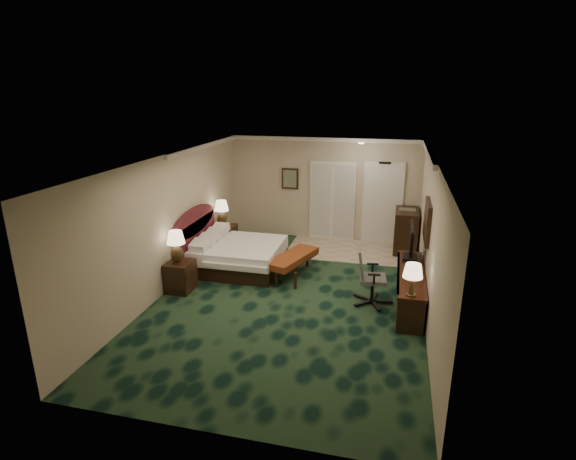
% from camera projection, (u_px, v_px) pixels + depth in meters
% --- Properties ---
extents(floor, '(5.00, 7.50, 0.00)m').
position_uv_depth(floor, '(291.00, 297.00, 8.80)').
color(floor, black).
rests_on(floor, ground).
extents(ceiling, '(5.00, 7.50, 0.00)m').
position_uv_depth(ceiling, '(291.00, 160.00, 7.98)').
color(ceiling, white).
rests_on(ceiling, wall_back).
extents(wall_back, '(5.00, 0.00, 2.70)m').
position_uv_depth(wall_back, '(323.00, 189.00, 11.86)').
color(wall_back, '#BAAC93').
rests_on(wall_back, ground).
extents(wall_front, '(5.00, 0.00, 2.70)m').
position_uv_depth(wall_front, '(213.00, 334.00, 4.92)').
color(wall_front, '#BAAC93').
rests_on(wall_front, ground).
extents(wall_left, '(0.00, 7.50, 2.70)m').
position_uv_depth(wall_left, '(169.00, 223.00, 8.95)').
color(wall_left, '#BAAC93').
rests_on(wall_left, ground).
extents(wall_right, '(0.00, 7.50, 2.70)m').
position_uv_depth(wall_right, '(430.00, 242.00, 7.83)').
color(wall_right, '#BAAC93').
rests_on(wall_right, ground).
extents(crown_molding, '(5.00, 7.50, 0.10)m').
position_uv_depth(crown_molding, '(291.00, 162.00, 8.00)').
color(crown_molding, white).
rests_on(crown_molding, wall_back).
extents(tile_patch, '(3.20, 1.70, 0.01)m').
position_uv_depth(tile_patch, '(352.00, 250.00, 11.29)').
color(tile_patch, tan).
rests_on(tile_patch, ground).
extents(headboard, '(0.12, 2.00, 1.40)m').
position_uv_depth(headboard, '(195.00, 238.00, 10.06)').
color(headboard, '#441117').
rests_on(headboard, ground).
extents(entry_door, '(1.02, 0.06, 2.18)m').
position_uv_depth(entry_door, '(382.00, 204.00, 11.58)').
color(entry_door, white).
rests_on(entry_door, ground).
extents(closet_doors, '(1.20, 0.06, 2.10)m').
position_uv_depth(closet_doors, '(332.00, 201.00, 11.86)').
color(closet_doors, '#B5B5B5').
rests_on(closet_doors, ground).
extents(wall_art, '(0.45, 0.06, 0.55)m').
position_uv_depth(wall_art, '(290.00, 179.00, 11.95)').
color(wall_art, '#4D655C').
rests_on(wall_art, wall_back).
extents(wall_mirror, '(0.05, 0.95, 0.75)m').
position_uv_depth(wall_mirror, '(427.00, 221.00, 8.34)').
color(wall_mirror, white).
rests_on(wall_mirror, wall_right).
extents(bed, '(1.86, 1.72, 0.59)m').
position_uv_depth(bed, '(240.00, 256.00, 10.12)').
color(bed, white).
rests_on(bed, ground).
extents(nightstand_near, '(0.49, 0.56, 0.61)m').
position_uv_depth(nightstand_near, '(180.00, 276.00, 9.02)').
color(nightstand_near, black).
rests_on(nightstand_near, ground).
extents(nightstand_far, '(0.51, 0.59, 0.64)m').
position_uv_depth(nightstand_far, '(225.00, 238.00, 11.23)').
color(nightstand_far, black).
rests_on(nightstand_far, ground).
extents(lamp_near, '(0.38, 0.38, 0.67)m').
position_uv_depth(lamp_near, '(176.00, 247.00, 8.77)').
color(lamp_near, black).
rests_on(lamp_near, nightstand_near).
extents(lamp_far, '(0.40, 0.40, 0.65)m').
position_uv_depth(lamp_far, '(222.00, 214.00, 10.99)').
color(lamp_far, black).
rests_on(lamp_far, nightstand_far).
extents(bed_bench, '(0.94, 1.53, 0.49)m').
position_uv_depth(bed_bench, '(293.00, 265.00, 9.72)').
color(bed_bench, maroon).
rests_on(bed_bench, ground).
extents(desk, '(0.49, 2.29, 0.66)m').
position_uv_depth(desk, '(410.00, 289.00, 8.40)').
color(desk, black).
rests_on(desk, ground).
extents(tv, '(0.08, 0.90, 0.70)m').
position_uv_depth(tv, '(411.00, 242.00, 8.87)').
color(tv, black).
rests_on(tv, desk).
extents(desk_lamp, '(0.38, 0.38, 0.57)m').
position_uv_depth(desk_lamp, '(412.00, 280.00, 7.29)').
color(desk_lamp, black).
rests_on(desk_lamp, desk).
extents(desk_chair, '(0.70, 0.66, 1.09)m').
position_uv_depth(desk_chair, '(373.00, 276.00, 8.40)').
color(desk_chair, '#555455').
rests_on(desk_chair, ground).
extents(minibar, '(0.55, 1.00, 1.05)m').
position_uv_depth(minibar, '(406.00, 231.00, 11.12)').
color(minibar, black).
rests_on(minibar, ground).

